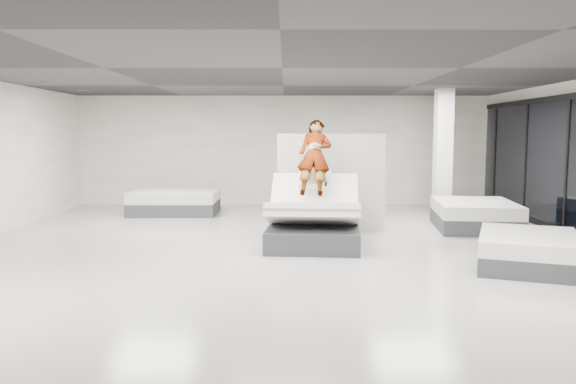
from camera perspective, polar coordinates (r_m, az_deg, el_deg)
The scene contains 9 objects.
room at distance 9.58m, azimuth -0.58°, elevation 2.94°, with size 14.00×14.04×3.20m.
hero_bed at distance 10.62m, azimuth 2.64°, elevation -3.04°, with size 1.87×2.37×1.43m.
person at distance 10.84m, azimuth 2.73°, elevation 2.13°, with size 0.64×0.42×1.74m, color slate.
remote at distance 10.51m, azimuth 3.85°, elevation 0.82°, with size 0.05×0.14×0.03m, color black.
divider_panel at distance 12.02m, azimuth 4.40°, elevation 0.92°, with size 2.31×0.10×2.10m, color beige.
flat_bed_right_far at distance 13.10m, azimuth 18.42°, elevation -2.24°, with size 1.92×2.39×0.61m.
flat_bed_right_near at distance 9.66m, azimuth 23.25°, elevation -5.50°, with size 2.05×2.33×0.53m.
flat_bed_left_far at distance 15.04m, azimuth -11.42°, elevation -1.02°, with size 2.21×1.66×0.61m.
column at distance 14.61m, azimuth 15.45°, elevation 3.78°, with size 0.40×0.40×3.20m, color white.
Camera 1 is at (0.06, -9.56, 2.11)m, focal length 35.00 mm.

